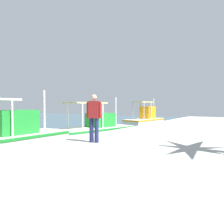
{
  "coord_description": "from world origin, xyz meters",
  "views": [
    {
      "loc": [
        -9.35,
        -6.38,
        2.19
      ],
      "look_at": [
        1.88,
        0.93,
        1.76
      ],
      "focal_mm": 34.12,
      "sensor_mm": 36.0,
      "label": 1
    }
  ],
  "objects_px": {
    "fishing_boat_third": "(93,130)",
    "fishing_boat_second": "(0,143)",
    "fishing_boat_fourth": "(145,121)",
    "fisherman_standing": "(94,116)"
  },
  "relations": [
    {
      "from": "fishing_boat_second",
      "to": "fisherman_standing",
      "type": "xyz_separation_m",
      "value": [
        1.71,
        -3.35,
        1.08
      ]
    },
    {
      "from": "fishing_boat_second",
      "to": "fishing_boat_third",
      "type": "relative_size",
      "value": 0.95
    },
    {
      "from": "fishing_boat_third",
      "to": "fisherman_standing",
      "type": "height_order",
      "value": "fishing_boat_third"
    },
    {
      "from": "fishing_boat_third",
      "to": "fishing_boat_second",
      "type": "bearing_deg",
      "value": -176.9
    },
    {
      "from": "fishing_boat_third",
      "to": "fishing_boat_fourth",
      "type": "xyz_separation_m",
      "value": [
        8.24,
        0.05,
        0.11
      ]
    },
    {
      "from": "fishing_boat_fourth",
      "to": "fishing_boat_second",
      "type": "bearing_deg",
      "value": -178.44
    },
    {
      "from": "fishing_boat_third",
      "to": "fishing_boat_fourth",
      "type": "distance_m",
      "value": 8.25
    },
    {
      "from": "fishing_boat_fourth",
      "to": "fisherman_standing",
      "type": "relative_size",
      "value": 2.82
    },
    {
      "from": "fishing_boat_third",
      "to": "fisherman_standing",
      "type": "distance_m",
      "value": 6.07
    },
    {
      "from": "fishing_boat_second",
      "to": "fishing_boat_third",
      "type": "distance_m",
      "value": 6.38
    }
  ]
}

